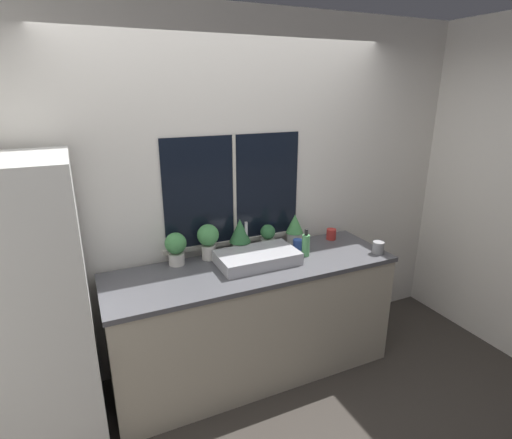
{
  "coord_description": "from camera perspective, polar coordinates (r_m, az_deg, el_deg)",
  "views": [
    {
      "loc": [
        -1.09,
        -2.1,
        2.15
      ],
      "look_at": [
        0.02,
        0.32,
        1.26
      ],
      "focal_mm": 28.0,
      "sensor_mm": 36.0,
      "label": 1
    }
  ],
  "objects": [
    {
      "name": "potted_plant_center",
      "position": [
        3.08,
        -2.35,
        -2.12
      ],
      "size": [
        0.17,
        0.17,
        0.28
      ],
      "color": "silver",
      "rests_on": "counter"
    },
    {
      "name": "potted_plant_left",
      "position": [
        3.0,
        -6.85,
        -2.74
      ],
      "size": [
        0.16,
        0.16,
        0.27
      ],
      "color": "silver",
      "rests_on": "counter"
    },
    {
      "name": "mug_grey",
      "position": [
        3.27,
        17.06,
        -3.84
      ],
      "size": [
        0.09,
        0.09,
        0.09
      ],
      "color": "gray",
      "rests_on": "counter"
    },
    {
      "name": "counter",
      "position": [
        3.15,
        -0.37,
        -14.11
      ],
      "size": [
        2.13,
        0.67,
        0.91
      ],
      "color": "#B2A893",
      "rests_on": "ground_plane"
    },
    {
      "name": "refrigerator",
      "position": [
        2.72,
        -29.74,
        -11.56
      ],
      "size": [
        0.67,
        0.7,
        1.81
      ],
      "color": "silver",
      "rests_on": "ground_plane"
    },
    {
      "name": "mug_red",
      "position": [
        3.46,
        10.69,
        -2.07
      ],
      "size": [
        0.08,
        0.08,
        0.09
      ],
      "color": "#B72D28",
      "rests_on": "counter"
    },
    {
      "name": "ground_plane",
      "position": [
        3.2,
        2.23,
        -23.88
      ],
      "size": [
        14.0,
        14.0,
        0.0
      ],
      "primitive_type": "plane",
      "color": "#38332D"
    },
    {
      "name": "wall_back",
      "position": [
        3.12,
        -3.35,
        3.5
      ],
      "size": [
        8.0,
        0.09,
        2.7
      ],
      "color": "silver",
      "rests_on": "ground_plane"
    },
    {
      "name": "soap_bottle",
      "position": [
        3.08,
        7.13,
        -3.61
      ],
      "size": [
        0.06,
        0.06,
        0.22
      ],
      "color": "#519E5B",
      "rests_on": "counter"
    },
    {
      "name": "potted_plant_right",
      "position": [
        3.19,
        1.69,
        -2.43
      ],
      "size": [
        0.12,
        0.12,
        0.2
      ],
      "color": "silver",
      "rests_on": "counter"
    },
    {
      "name": "potted_plant_far_right",
      "position": [
        3.29,
        5.54,
        -1.24
      ],
      "size": [
        0.14,
        0.14,
        0.25
      ],
      "color": "silver",
      "rests_on": "counter"
    },
    {
      "name": "potted_plant_far_left",
      "position": [
        2.95,
        -11.38,
        -3.85
      ],
      "size": [
        0.16,
        0.16,
        0.24
      ],
      "color": "silver",
      "rests_on": "counter"
    },
    {
      "name": "mug_blue",
      "position": [
        3.2,
        5.98,
        -3.61
      ],
      "size": [
        0.08,
        0.08,
        0.09
      ],
      "color": "#3351AD",
      "rests_on": "counter"
    },
    {
      "name": "wall_right",
      "position": [
        4.85,
        16.48,
        8.13
      ],
      "size": [
        0.06,
        7.0,
        2.7
      ],
      "color": "silver",
      "rests_on": "ground_plane"
    },
    {
      "name": "sink",
      "position": [
        2.95,
        0.16,
        -5.42
      ],
      "size": [
        0.59,
        0.4,
        0.26
      ],
      "color": "#ADADB2",
      "rests_on": "counter"
    }
  ]
}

